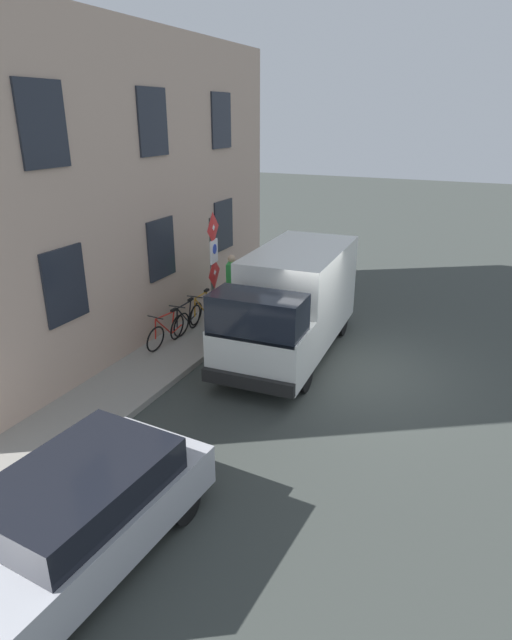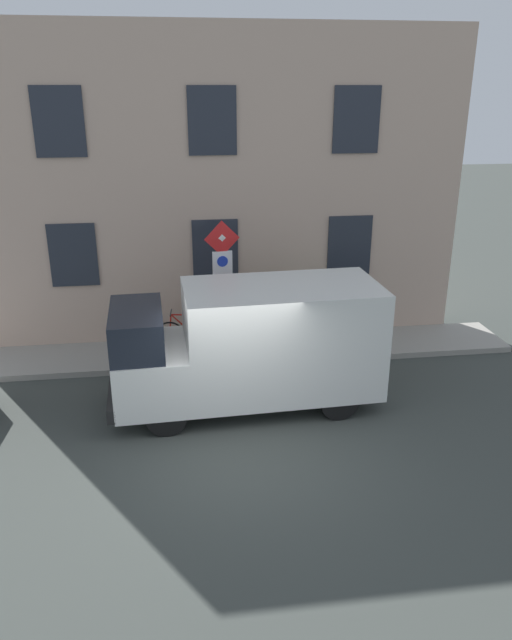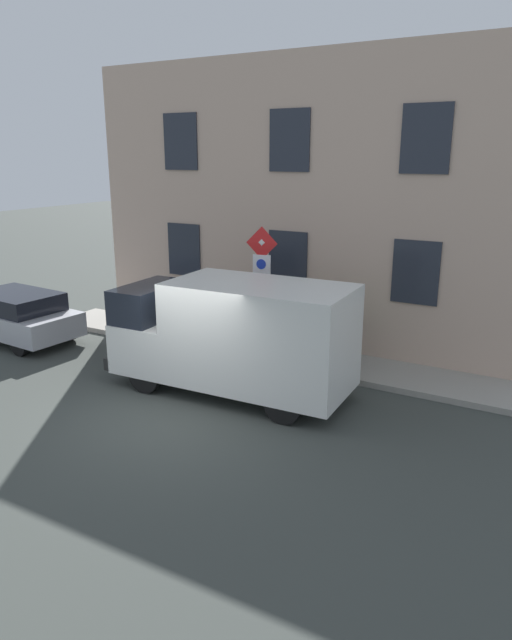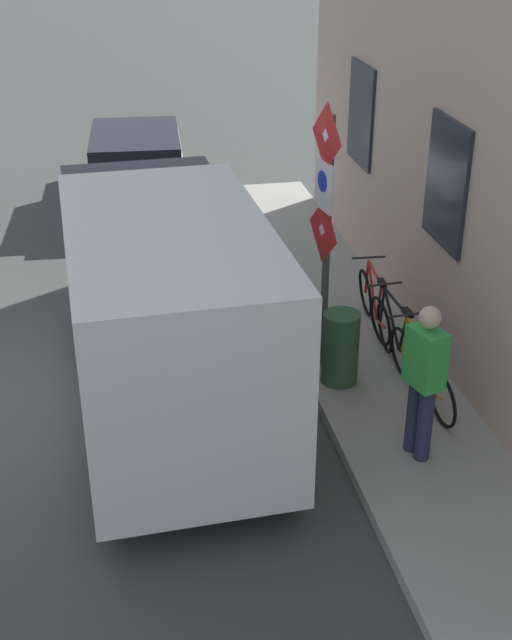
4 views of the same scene
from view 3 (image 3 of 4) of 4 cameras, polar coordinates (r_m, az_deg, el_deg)
ground_plane at (r=11.94m, az=-7.83°, el=-9.16°), size 80.00×80.00×0.00m
sidewalk_slab at (r=15.10m, az=1.59°, el=-3.24°), size 1.70×14.15×0.14m
building_facade at (r=15.37m, az=3.85°, el=11.06°), size 0.75×12.15×7.46m
sign_post_stacked at (r=13.96m, az=0.58°, el=4.16°), size 0.18×0.56×3.15m
delivery_van at (r=12.39m, az=-2.10°, el=-1.44°), size 2.22×5.41×2.50m
parked_hatchback at (r=17.51m, az=-22.64°, el=0.49°), size 2.00×4.10×1.38m
bicycle_orange at (r=14.78m, az=5.71°, el=-1.94°), size 0.46×1.71×0.89m
bicycle_black at (r=15.13m, az=2.76°, el=-1.45°), size 0.46×1.71×0.89m
bicycle_red at (r=15.52m, az=-0.06°, el=-0.98°), size 0.46×1.71×0.89m
pedestrian at (r=13.90m, az=8.83°, el=-0.81°), size 0.36×0.46×1.72m
litter_bin at (r=14.31m, az=2.28°, el=-2.15°), size 0.44×0.44×0.90m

